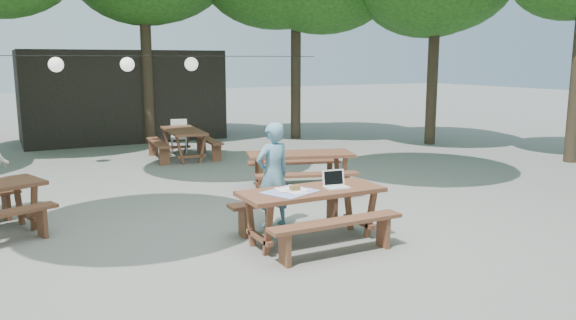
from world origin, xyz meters
The scene contains 10 objects.
ground centered at (0.00, 0.00, 0.00)m, with size 80.00×80.00×0.00m, color slate.
pavilion centered at (0.50, 10.50, 1.40)m, with size 6.00×3.00×2.80m, color black.
main_picnic_table centered at (0.66, -1.42, 0.39)m, with size 2.00×1.58×0.75m.
picnic_table_ne centered at (2.01, 1.36, 0.39)m, with size 2.29×2.09×0.75m.
picnic_table_far_e centered at (1.12, 5.94, 0.39)m, with size 1.72×2.06×0.75m.
woman centered at (0.52, -0.50, 0.80)m, with size 0.58×0.38×1.60m, color #659AB9.
plastic_chair centered at (1.29, 6.93, 0.26)m, with size 0.55×0.55×0.90m.
laptop centered at (1.02, -1.46, 0.81)m, with size 0.36×0.30×0.24m.
tabletop_clutter centered at (0.35, -1.41, 0.76)m, with size 0.81×0.75×0.08m.
paper_lanterns centered at (-0.19, 6.00, 2.40)m, with size 9.00×0.34×0.38m.
Camera 1 is at (-3.12, -7.93, 2.51)m, focal length 35.00 mm.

